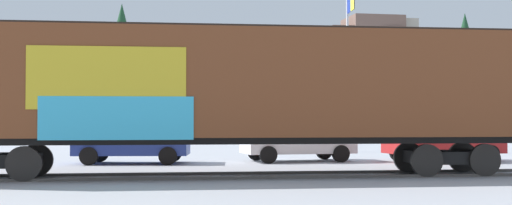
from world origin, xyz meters
TOP-DOWN VIEW (x-y plane):
  - ground_plane at (0.00, 0.00)m, footprint 260.00×260.00m
  - track at (-2.11, -0.03)m, footprint 60.02×3.52m
  - freight_car at (-1.19, -0.00)m, footprint 18.03×3.47m
  - flagpole at (5.14, 12.31)m, footprint 0.18×1.62m
  - hillside at (0.08, 55.95)m, footprint 125.70×35.89m
  - parked_car_blue at (-4.50, 5.48)m, footprint 4.13×2.15m
  - parked_car_white at (1.61, 6.09)m, footprint 4.36×2.52m
  - parked_car_red at (7.08, 5.48)m, footprint 4.57×2.42m

SIDE VIEW (x-z plane):
  - ground_plane at x=0.00m, z-range 0.00..0.00m
  - track at x=-2.11m, z-range 0.00..0.08m
  - parked_car_blue at x=-4.50m, z-range 0.01..1.51m
  - parked_car_white at x=1.61m, z-range 0.00..1.59m
  - parked_car_red at x=7.08m, z-range 0.02..1.68m
  - freight_car at x=-1.19m, z-range 0.37..4.65m
  - hillside at x=0.08m, z-range -2.43..11.22m
  - flagpole at x=5.14m, z-range 1.19..9.03m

